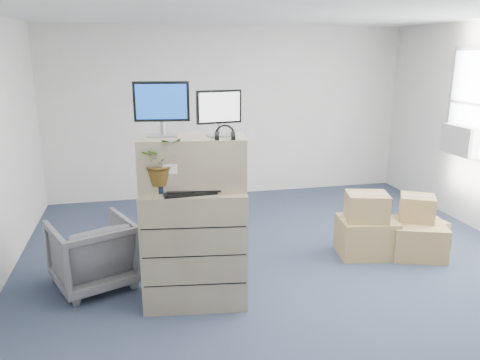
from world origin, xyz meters
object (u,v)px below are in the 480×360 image
at_px(monitor_left, 162,106).
at_px(monitor_right, 219,110).
at_px(water_bottle, 205,174).
at_px(office_chair, 92,250).
at_px(potted_plant, 161,167).
at_px(keyboard, 193,191).
at_px(filing_cabinet_lower, 195,246).

bearing_deg(monitor_left, monitor_right, -2.70).
bearing_deg(water_bottle, office_chair, 154.66).
distance_m(water_bottle, potted_plant, 0.42).
relative_size(monitor_left, office_chair, 0.64).
relative_size(monitor_right, office_chair, 0.54).
bearing_deg(monitor_left, potted_plant, -95.04).
xyz_separation_m(potted_plant, office_chair, (-0.71, 0.59, -0.99)).
height_order(keyboard, office_chair, keyboard).
distance_m(monitor_left, water_bottle, 0.74).
xyz_separation_m(water_bottle, office_chair, (-1.12, 0.53, -0.88)).
xyz_separation_m(monitor_left, keyboard, (0.23, -0.24, -0.75)).
xyz_separation_m(monitor_left, monitor_right, (0.51, -0.10, -0.04)).
bearing_deg(keyboard, water_bottle, 38.14).
height_order(filing_cabinet_lower, keyboard, keyboard).
bearing_deg(office_chair, keyboard, 124.30).
bearing_deg(office_chair, filing_cabinet_lower, 129.95).
height_order(filing_cabinet_lower, monitor_right, monitor_right).
height_order(monitor_right, keyboard, monitor_right).
height_order(keyboard, potted_plant, potted_plant).
bearing_deg(filing_cabinet_lower, monitor_right, 12.38).
bearing_deg(office_chair, monitor_right, 135.76).
distance_m(filing_cabinet_lower, water_bottle, 0.72).
bearing_deg(office_chair, monitor_left, 128.97).
xyz_separation_m(keyboard, water_bottle, (0.13, 0.12, 0.12)).
height_order(monitor_right, office_chair, monitor_right).
xyz_separation_m(keyboard, office_chair, (-0.99, 0.65, -0.76)).
bearing_deg(water_bottle, filing_cabinet_lower, 178.74).
relative_size(filing_cabinet_lower, potted_plant, 2.17).
relative_size(filing_cabinet_lower, monitor_left, 2.26).
xyz_separation_m(keyboard, potted_plant, (-0.28, 0.05, 0.23)).
relative_size(water_bottle, potted_plant, 0.52).
bearing_deg(water_bottle, monitor_left, 161.97).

